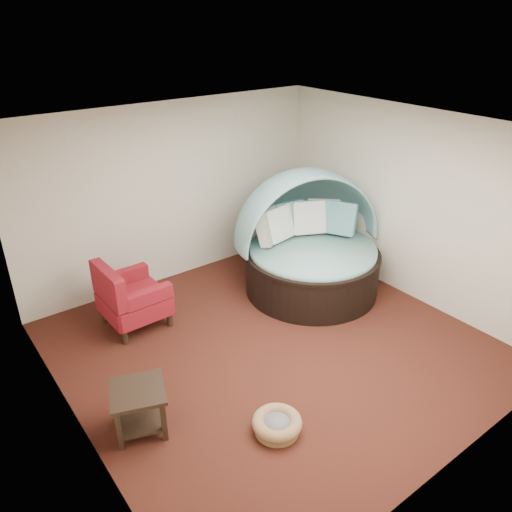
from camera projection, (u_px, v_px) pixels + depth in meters
floor at (273, 346)px, 6.54m from camera, size 5.00×5.00×0.00m
wall_back at (173, 194)px, 7.70m from camera, size 5.00×0.00×5.00m
wall_front at (464, 355)px, 4.13m from camera, size 5.00×0.00×5.00m
wall_left at (63, 322)px, 4.57m from camera, size 0.00×5.00×5.00m
wall_right at (408, 205)px, 7.27m from camera, size 0.00×5.00×5.00m
ceiling at (277, 132)px, 5.29m from camera, size 5.00×5.00×0.00m
canopy_daybed at (310, 236)px, 7.56m from camera, size 2.59×2.55×1.88m
pet_basket at (277, 424)px, 5.19m from camera, size 0.70×0.70×0.18m
red_armchair at (130, 297)px, 6.78m from camera, size 0.85×0.86×0.98m
side_table at (139, 404)px, 5.11m from camera, size 0.70×0.70×0.53m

